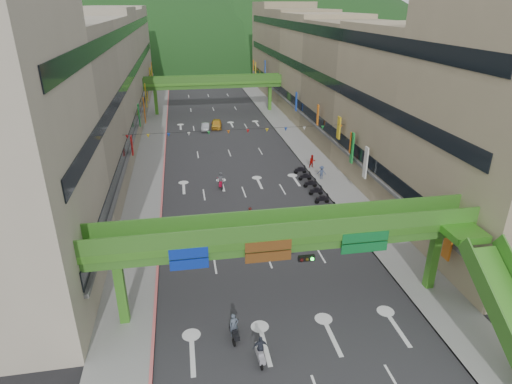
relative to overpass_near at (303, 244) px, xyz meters
The scene contains 23 objects.
ground 7.55m from the overpass_near, 99.84° to the right, with size 320.00×320.00×0.00m, color black.
road_slab 44.93m from the overpass_near, 91.20° to the left, with size 18.00×140.00×0.02m, color #28282B.
sidewalk_left 46.47m from the overpass_near, 104.97° to the left, with size 4.00×140.00×0.15m, color gray.
sidewalk_right 46.03m from the overpass_near, 77.29° to the left, with size 4.00×140.00×0.15m, color gray.
curb_left 46.02m from the overpass_near, 102.67° to the left, with size 0.20×140.00×0.18m, color #CC5959.
curb_right 45.65m from the overpass_near, 79.63° to the left, with size 0.20×140.00×0.18m, color gray.
building_row_left 49.02m from the overpass_near, 114.00° to the left, with size 12.80×95.00×19.00m.
building_row_right 48.30m from the overpass_near, 68.03° to the left, with size 12.80×95.00×19.00m.
overpass_near is the anchor object (origin of this frame).
overpass_far 59.63m from the overpass_near, 90.90° to the left, with size 28.00×2.20×7.10m.
hill_left 155.52m from the overpass_near, 95.88° to the left, with size 168.00×140.00×112.00m, color #1C4419.
hill_right 176.35m from the overpass_near, 82.15° to the left, with size 208.00×176.00×128.00m, color #1C4419.
bunting_string 24.65m from the overpass_near, 92.17° to the left, with size 26.00×0.36×0.47m.
scooter_rider_near 6.92m from the overpass_near, 155.70° to the right, with size 0.69×1.59×1.95m.
scooter_rider_mid 13.21m from the overpass_near, 96.84° to the left, with size 0.82×1.60×2.02m.
scooter_rider_left 7.12m from the overpass_near, 129.86° to the right, with size 0.95×1.60×1.93m.
scooter_rider_far 22.92m from the overpass_near, 98.60° to the left, with size 0.85×1.59×1.93m.
parked_scooter_row 21.21m from the overpass_near, 70.60° to the left, with size 1.60×11.55×1.08m.
car_silver 47.43m from the overpass_near, 94.23° to the left, with size 1.29×3.69×1.22m, color #999BA0.
car_yellow 48.46m from the overpass_near, 91.84° to the left, with size 1.73×4.29×1.46m, color gold.
pedestrian_red 28.33m from the overpass_near, 71.53° to the left, with size 0.82×0.64×1.69m, color #A10502.
pedestrian_dark 15.31m from the overpass_near, 42.53° to the left, with size 0.97×0.41×1.66m, color black.
pedestrian_blue 24.75m from the overpass_near, 68.65° to the left, with size 0.76×0.49×1.62m, color #364364.
Camera 1 is at (-6.29, -17.88, 19.64)m, focal length 30.00 mm.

